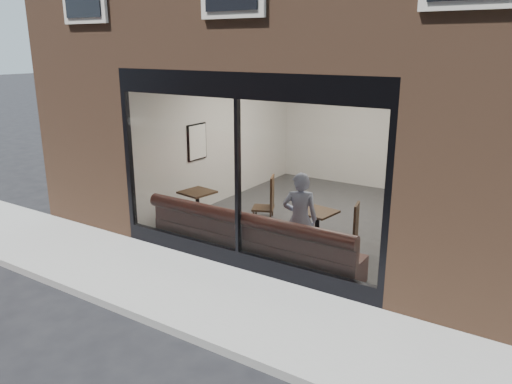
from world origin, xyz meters
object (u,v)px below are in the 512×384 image
Objects in this scene: person at (300,219)px; cafe_table_left at (197,192)px; banquette at (252,247)px; cafe_chair_right at (344,241)px; cafe_chair_left at (263,208)px; cafe_table_right at (318,212)px.

cafe_table_left is (-2.59, 0.48, -0.06)m from person.
banquette reaches higher than cafe_chair_right.
cafe_chair_left reaches higher than cafe_chair_right.
cafe_table_right is 1.33× the size of cafe_chair_left.
banquette is 2.04m from cafe_table_left.
banquette is 1.33m from cafe_table_right.
banquette reaches higher than cafe_chair_left.
cafe_table_right is at bearing -115.03° from person.
cafe_chair_right is at bearing -143.79° from person.
banquette is 6.69× the size of cafe_table_left.
cafe_table_right is at bearing 126.83° from cafe_chair_left.
person is at bearing 20.05° from banquette.
cafe_table_left is (-1.82, 0.76, 0.52)m from banquette.
person is (0.77, 0.28, 0.58)m from banquette.
cafe_chair_right is (0.46, 0.84, -0.56)m from person.
person is 2.45m from cafe_chair_left.
person is 2.72× the size of cafe_table_right.
cafe_table_right reaches higher than cafe_chair_right.
cafe_chair_left is at bearing 151.25° from cafe_table_right.
cafe_table_right is (0.00, 0.67, -0.06)m from person.
banquette is 6.78× the size of cafe_table_right.
person reaches higher than banquette.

